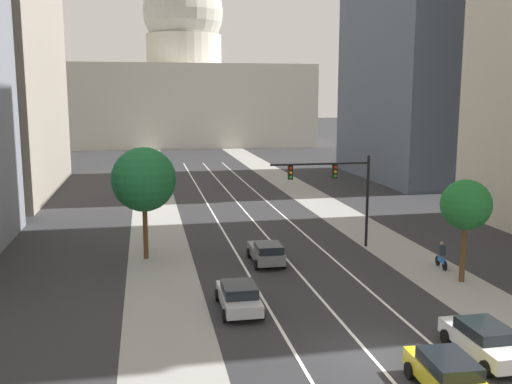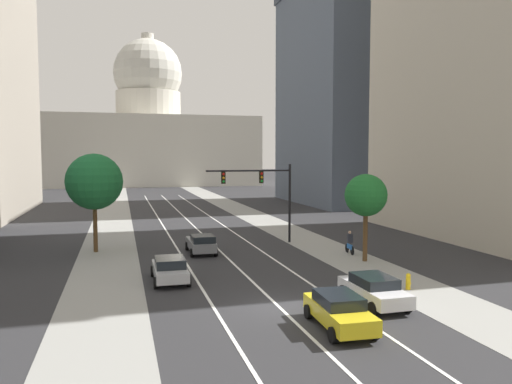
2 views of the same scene
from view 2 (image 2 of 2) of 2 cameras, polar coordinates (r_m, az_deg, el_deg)
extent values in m
plane|color=#2B2B2D|center=(63.33, -8.61, -2.47)|extent=(400.00, 400.00, 0.00)
cube|color=gray|center=(57.96, -16.13, -3.19)|extent=(4.22, 130.00, 0.01)
cube|color=gray|center=(59.97, -0.21, -2.78)|extent=(4.22, 130.00, 0.01)
cube|color=white|center=(48.22, -10.14, -4.55)|extent=(0.16, 90.00, 0.01)
cube|color=white|center=(48.58, -6.54, -4.44)|extent=(0.16, 90.00, 0.01)
cube|color=white|center=(49.13, -3.01, -4.33)|extent=(0.16, 90.00, 0.01)
cube|color=#4C5666|center=(79.35, 10.45, 10.75)|extent=(15.67, 24.23, 32.92)
cube|color=beige|center=(130.90, -12.13, 4.57)|extent=(52.18, 28.92, 16.84)
cylinder|color=beige|center=(131.53, -12.21, 9.68)|extent=(16.16, 16.16, 6.59)
sphere|color=beige|center=(132.56, -12.26, 13.13)|extent=(17.17, 17.17, 17.17)
cylinder|color=beige|center=(133.99, -12.31, 16.40)|extent=(3.09, 3.09, 4.29)
cube|color=silver|center=(25.39, 13.34, -11.05)|extent=(1.79, 4.49, 0.64)
cube|color=black|center=(25.25, 13.36, -9.83)|extent=(1.64, 2.27, 0.48)
cylinder|color=black|center=(26.38, 9.98, -11.14)|extent=(0.22, 0.64, 0.64)
cylinder|color=black|center=(27.17, 13.41, -10.74)|extent=(0.22, 0.64, 0.64)
cylinder|color=black|center=(23.78, 13.22, -12.90)|extent=(0.22, 0.64, 0.64)
cylinder|color=black|center=(24.65, 16.92, -12.36)|extent=(0.22, 0.64, 0.64)
cube|color=yellow|center=(21.79, 9.51, -13.53)|extent=(1.92, 4.47, 0.67)
cube|color=black|center=(21.71, 9.42, -12.01)|extent=(1.69, 2.33, 0.48)
cylinder|color=black|center=(22.93, 5.99, -13.46)|extent=(0.25, 0.65, 0.64)
cylinder|color=black|center=(23.52, 10.09, -13.05)|extent=(0.25, 0.65, 0.64)
cylinder|color=black|center=(20.27, 8.80, -15.88)|extent=(0.25, 0.65, 0.64)
cylinder|color=black|center=(20.94, 13.37, -15.29)|extent=(0.25, 0.65, 0.64)
cube|color=#B2B5BA|center=(29.58, -9.84, -8.88)|extent=(1.81, 4.33, 0.58)
cube|color=black|center=(29.27, -9.81, -7.92)|extent=(1.66, 2.10, 0.52)
cylinder|color=black|center=(31.01, -11.75, -8.85)|extent=(0.22, 0.64, 0.64)
cylinder|color=black|center=(31.16, -8.41, -8.74)|extent=(0.22, 0.64, 0.64)
cylinder|color=black|center=(28.16, -11.40, -10.18)|extent=(0.22, 0.64, 0.64)
cylinder|color=black|center=(28.32, -7.72, -10.05)|extent=(0.22, 0.64, 0.64)
cube|color=slate|center=(37.61, -6.32, -5.98)|extent=(1.76, 4.13, 0.66)
cube|color=black|center=(36.62, -6.12, -5.33)|extent=(1.61, 1.91, 0.50)
cylinder|color=black|center=(38.92, -7.90, -6.14)|extent=(0.22, 0.64, 0.64)
cylinder|color=black|center=(39.16, -5.37, -6.06)|extent=(0.22, 0.64, 0.64)
cylinder|color=black|center=(36.19, -7.35, -6.92)|extent=(0.22, 0.64, 0.64)
cylinder|color=black|center=(36.45, -4.63, -6.82)|extent=(0.22, 0.64, 0.64)
cylinder|color=black|center=(41.79, 3.87, -1.31)|extent=(0.20, 0.20, 6.56)
cylinder|color=black|center=(40.59, -0.83, 2.45)|extent=(7.07, 0.14, 0.14)
cube|color=black|center=(40.89, 0.61, 1.69)|extent=(0.32, 0.28, 0.96)
sphere|color=red|center=(40.74, 0.66, 2.11)|extent=(0.20, 0.20, 0.20)
sphere|color=orange|center=(40.75, 0.66, 1.68)|extent=(0.20, 0.20, 0.20)
sphere|color=green|center=(40.76, 0.66, 1.26)|extent=(0.20, 0.20, 0.20)
cube|color=black|center=(40.14, -3.77, 1.64)|extent=(0.32, 0.28, 0.96)
sphere|color=red|center=(39.98, -3.72, 2.06)|extent=(0.20, 0.20, 0.20)
sphere|color=orange|center=(39.99, -3.72, 1.63)|extent=(0.20, 0.20, 0.20)
sphere|color=green|center=(40.01, -3.72, 1.20)|extent=(0.20, 0.20, 0.20)
cylinder|color=yellow|center=(28.67, 17.02, -9.96)|extent=(0.26, 0.26, 0.70)
sphere|color=yellow|center=(28.57, 17.03, -9.12)|extent=(0.26, 0.26, 0.26)
cylinder|color=yellow|center=(28.53, 17.19, -9.96)|extent=(0.10, 0.12, 0.10)
cylinder|color=black|center=(37.27, 10.95, -6.62)|extent=(0.10, 0.66, 0.66)
cylinder|color=black|center=(38.22, 10.38, -6.35)|extent=(0.10, 0.66, 0.66)
cube|color=#1959B2|center=(37.71, 10.67, -6.15)|extent=(0.14, 1.00, 0.36)
cube|color=#262833|center=(37.55, 10.71, -5.22)|extent=(0.38, 0.31, 0.64)
sphere|color=tan|center=(37.55, 10.68, -4.56)|extent=(0.22, 0.22, 0.22)
cylinder|color=#51381E|center=(39.50, -17.92, -3.80)|extent=(0.32, 0.32, 3.85)
sphere|color=#1B6231|center=(39.19, -18.03, 1.14)|extent=(4.22, 4.22, 4.22)
cylinder|color=#51381E|center=(35.12, 12.39, -4.90)|extent=(0.32, 0.32, 3.56)
sphere|color=#1E662A|center=(34.79, 12.46, -0.35)|extent=(2.90, 2.90, 2.90)
camera|label=1|loc=(4.10, -82.71, 60.93)|focal=40.73mm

